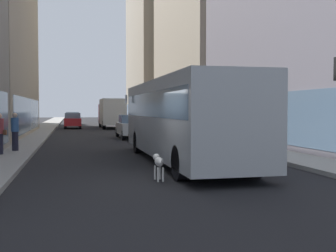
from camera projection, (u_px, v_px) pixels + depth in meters
name	position (u px, v px, depth m)	size (l,w,h in m)	color
ground_plane	(99.00, 128.00, 45.90)	(120.00, 120.00, 0.00)	black
sidewalk_left	(45.00, 127.00, 44.62)	(2.40, 110.00, 0.15)	gray
sidewalk_right	(150.00, 126.00, 47.17)	(2.40, 110.00, 0.15)	#9E9991
transit_bus	(181.00, 115.00, 15.96)	(2.78, 11.53, 3.05)	#999EA3
car_white_van	(133.00, 126.00, 28.74)	(1.91, 4.55, 1.62)	silver
car_red_coupe	(73.00, 121.00, 43.86)	(1.70, 4.26, 1.62)	red
car_blue_hatchback	(73.00, 118.00, 54.62)	(1.72, 3.98, 1.62)	#4C6BB7
box_truck	(112.00, 112.00, 43.94)	(2.30, 7.50, 3.05)	#A51919
dalmatian_dog	(158.00, 162.00, 11.78)	(0.22, 0.96, 0.72)	white
pedestrian_with_handbag	(0.00, 133.00, 17.18)	(0.45, 0.34, 1.69)	#1E1E2D
pedestrian_in_coat	(15.00, 131.00, 18.71)	(0.34, 0.34, 1.69)	#1E1E2D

